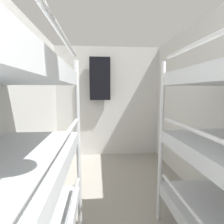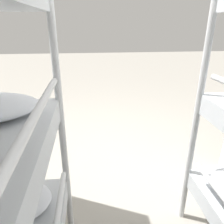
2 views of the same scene
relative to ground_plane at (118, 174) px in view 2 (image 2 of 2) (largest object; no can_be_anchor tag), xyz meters
name	(u,v)px [view 2 (image 2 of 2)]	position (x,y,z in m)	size (l,w,h in m)	color
ground_plane	(118,174)	(0.00, 0.00, 0.00)	(20.00, 20.00, 0.00)	gray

